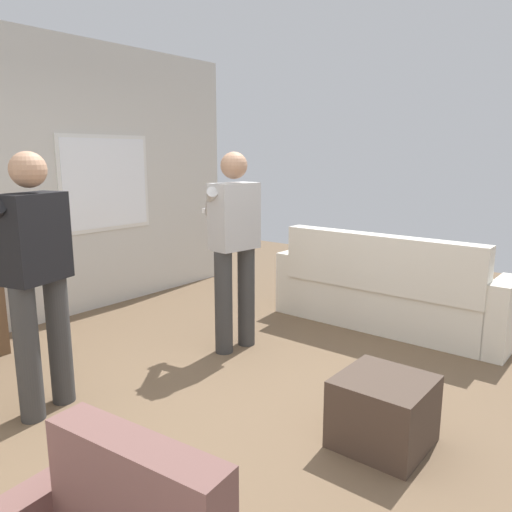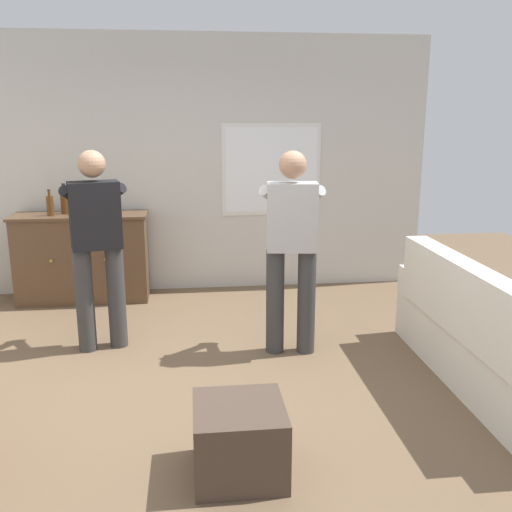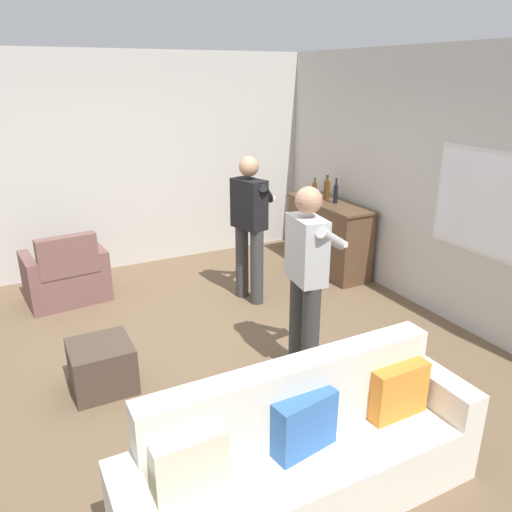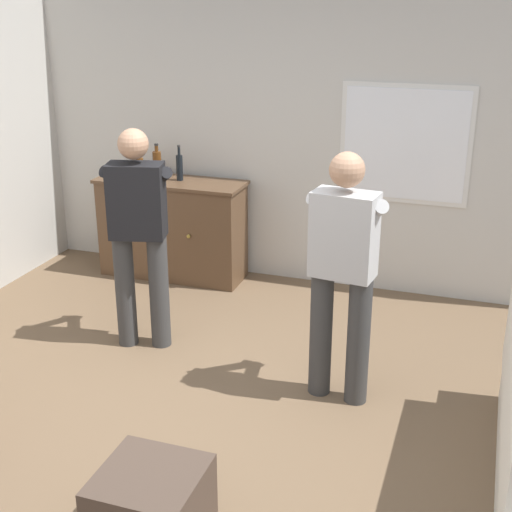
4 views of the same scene
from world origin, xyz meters
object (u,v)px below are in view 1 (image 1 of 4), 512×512
ottoman (383,411)px  person_standing_left (36,272)px  couch (385,293)px  person_standing_right (234,242)px

ottoman → person_standing_left: person_standing_left is taller
ottoman → person_standing_left: size_ratio=0.30×
couch → person_standing_right: 1.61m
couch → person_standing_right: bearing=147.6°
ottoman → person_standing_right: (0.57, 1.64, 0.73)m
person_standing_left → person_standing_right: same height
couch → person_standing_left: person_standing_left is taller
couch → person_standing_right: person_standing_right is taller
couch → person_standing_left: (-2.85, 1.06, 0.58)m
person_standing_left → couch: bearing=-20.5°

